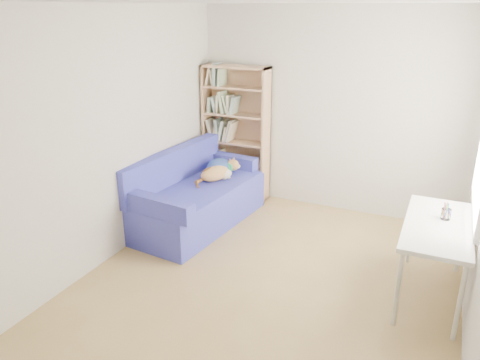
% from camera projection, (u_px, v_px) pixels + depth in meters
% --- Properties ---
extents(ground, '(4.00, 4.00, 0.00)m').
position_uv_depth(ground, '(272.00, 278.00, 4.71)').
color(ground, olive).
rests_on(ground, ground).
extents(room_shell, '(3.54, 4.04, 2.62)m').
position_uv_depth(room_shell, '(288.00, 119.00, 4.13)').
color(room_shell, silver).
rests_on(room_shell, ground).
extents(sofa, '(1.07, 1.94, 0.92)m').
position_uv_depth(sofa, '(196.00, 197.00, 5.80)').
color(sofa, navy).
rests_on(sofa, ground).
extents(bookshelf, '(0.92, 0.29, 1.84)m').
position_uv_depth(bookshelf, '(236.00, 138.00, 6.47)').
color(bookshelf, tan).
rests_on(bookshelf, ground).
extents(desk, '(0.57, 1.25, 0.75)m').
position_uv_depth(desk, '(438.00, 231.00, 4.18)').
color(desk, silver).
rests_on(desk, ground).
extents(pen_cup, '(0.09, 0.09, 0.17)m').
position_uv_depth(pen_cup, '(446.00, 213.00, 4.23)').
color(pen_cup, white).
rests_on(pen_cup, desk).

